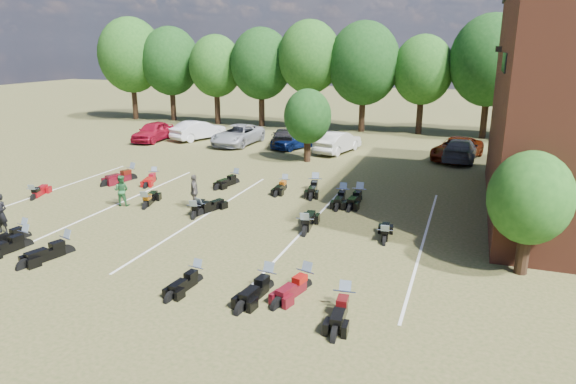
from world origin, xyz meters
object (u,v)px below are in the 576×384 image
at_px(car_0, 153,132).
at_px(motorcycle_7, 34,199).
at_px(person_grey, 194,192).
at_px(person_green, 121,190).
at_px(motorcycle_0, 26,246).
at_px(motorcycle_14, 132,179).
at_px(person_black, 1,214).
at_px(car_4, 295,139).
at_px(motorcycle_3, 197,282).

distance_m(car_0, motorcycle_7, 16.84).
relative_size(person_grey, motorcycle_7, 0.83).
xyz_separation_m(person_green, motorcycle_0, (-0.23, -5.83, -0.78)).
bearing_deg(motorcycle_14, person_grey, -13.11).
bearing_deg(person_black, car_4, 70.98).
bearing_deg(person_grey, motorcycle_3, 178.83).
xyz_separation_m(person_black, motorcycle_7, (-2.69, 4.29, -0.87)).
bearing_deg(motorcycle_0, car_0, 120.68).
distance_m(car_0, motorcycle_3, 27.55).
relative_size(person_green, motorcycle_7, 0.76).
distance_m(person_green, person_grey, 3.74).
height_order(car_0, motorcycle_14, car_0).
bearing_deg(car_0, person_grey, -54.26).
bearing_deg(person_green, motorcycle_3, 126.48).
distance_m(car_0, motorcycle_0, 23.17).
distance_m(car_0, motorcycle_14, 12.77).
bearing_deg(motorcycle_7, person_green, 168.15).
relative_size(person_black, motorcycle_0, 0.77).
bearing_deg(person_grey, person_green, 71.53).
relative_size(person_black, motorcycle_3, 0.87).
height_order(motorcycle_3, motorcycle_7, motorcycle_7).
relative_size(car_0, person_green, 3.00).
bearing_deg(car_4, motorcycle_7, -91.76).
xyz_separation_m(person_black, person_grey, (5.95, 5.81, -0.02)).
xyz_separation_m(car_0, motorcycle_7, (3.75, -16.40, -0.79)).
height_order(person_black, motorcycle_3, person_black).
distance_m(car_4, motorcycle_7, 19.40).
xyz_separation_m(car_0, motorcycle_3, (16.52, -22.03, -0.79)).
xyz_separation_m(car_0, person_grey, (12.39, -14.88, 0.05)).
relative_size(person_black, person_green, 1.12).
height_order(person_green, motorcycle_0, person_green).
relative_size(motorcycle_0, motorcycle_3, 1.13).
distance_m(person_green, motorcycle_7, 5.10).
distance_m(motorcycle_3, motorcycle_7, 13.96).
bearing_deg(person_grey, motorcycle_14, 28.91).
height_order(car_0, motorcycle_0, car_0).
height_order(car_4, motorcycle_3, car_4).
height_order(person_green, person_grey, person_grey).
height_order(car_0, car_4, car_0).
bearing_deg(motorcycle_7, car_0, -96.88).
height_order(car_4, person_green, person_green).
bearing_deg(motorcycle_14, motorcycle_0, -59.68).
height_order(motorcycle_0, motorcycle_14, motorcycle_14).
distance_m(person_black, motorcycle_7, 5.14).
distance_m(car_4, motorcycle_0, 22.93).
height_order(person_green, motorcycle_7, person_green).
bearing_deg(car_0, person_black, -76.75).
bearing_deg(car_0, motorcycle_0, -72.45).
bearing_deg(person_black, motorcycle_3, -12.12).
distance_m(person_black, person_grey, 8.32).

